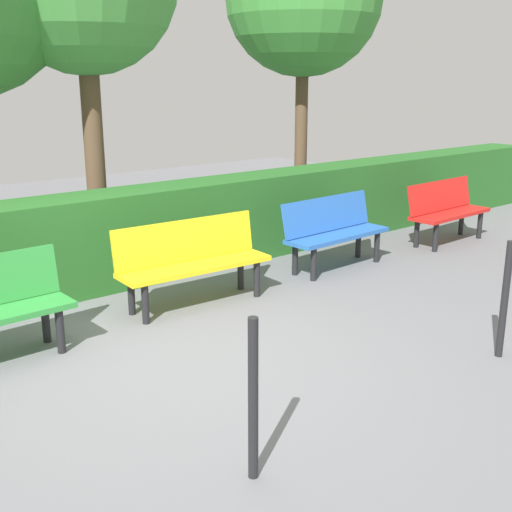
% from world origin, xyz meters
% --- Properties ---
extents(ground_plane, '(19.70, 19.70, 0.00)m').
position_xyz_m(ground_plane, '(0.00, 0.00, 0.00)').
color(ground_plane, slate).
extents(bench_red, '(1.43, 0.51, 0.86)m').
position_xyz_m(bench_red, '(-5.16, -0.82, 0.48)').
color(bench_red, red).
rests_on(bench_red, ground_plane).
extents(bench_blue, '(1.48, 0.53, 0.86)m').
position_xyz_m(bench_blue, '(-3.03, -0.95, 0.48)').
color(bench_blue, blue).
rests_on(bench_blue, ground_plane).
extents(bench_yellow, '(1.63, 0.53, 0.86)m').
position_xyz_m(bench_yellow, '(-0.96, -0.94, 0.48)').
color(bench_yellow, yellow).
rests_on(bench_yellow, ground_plane).
extents(hedge_row, '(15.70, 0.65, 1.05)m').
position_xyz_m(hedge_row, '(-0.95, -2.04, 0.52)').
color(hedge_row, '#266023').
rests_on(hedge_row, ground_plane).
extents(railing_post_mid, '(0.06, 0.06, 1.00)m').
position_xyz_m(railing_post_mid, '(-2.22, 1.78, 0.50)').
color(railing_post_mid, black).
rests_on(railing_post_mid, ground_plane).
extents(railing_post_far, '(0.06, 0.06, 1.00)m').
position_xyz_m(railing_post_far, '(0.44, 1.78, 0.50)').
color(railing_post_far, black).
rests_on(railing_post_far, ground_plane).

